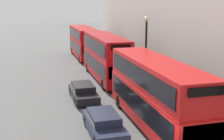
# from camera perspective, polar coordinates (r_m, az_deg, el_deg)

# --- Properties ---
(bus_leading) EXTENTS (2.59, 11.37, 4.37)m
(bus_leading) POSITION_cam_1_polar(r_m,az_deg,el_deg) (19.79, 7.98, -3.86)
(bus_leading) COLOR red
(bus_leading) RESTS_ON ground
(bus_second_in_queue) EXTENTS (2.59, 10.86, 4.50)m
(bus_second_in_queue) POSITION_cam_1_polar(r_m,az_deg,el_deg) (31.82, -1.20, 2.68)
(bus_second_in_queue) COLOR #A80F14
(bus_second_in_queue) RESTS_ON ground
(bus_third_in_queue) EXTENTS (2.59, 10.19, 4.27)m
(bus_third_in_queue) POSITION_cam_1_polar(r_m,az_deg,el_deg) (44.10, -5.21, 5.28)
(bus_third_in_queue) COLOR #B20C0F
(bus_third_in_queue) RESTS_ON ground
(car_dark_sedan) EXTENTS (1.84, 4.70, 1.36)m
(car_dark_sedan) POSITION_cam_1_polar(r_m,az_deg,el_deg) (19.14, -1.48, -9.68)
(car_dark_sedan) COLOR #1E2338
(car_dark_sedan) RESTS_ON ground
(car_hatchback) EXTENTS (1.86, 4.64, 1.27)m
(car_hatchback) POSITION_cam_1_polar(r_m,az_deg,el_deg) (25.79, -5.28, -3.86)
(car_hatchback) COLOR black
(car_hatchback) RESTS_ON ground
(street_lamp) EXTENTS (0.44, 0.44, 6.68)m
(street_lamp) POSITION_cam_1_polar(r_m,az_deg,el_deg) (26.56, 6.23, 4.18)
(street_lamp) COLOR black
(street_lamp) RESTS_ON ground
(pedestrian) EXTENTS (0.36, 0.36, 1.61)m
(pedestrian) POSITION_cam_1_polar(r_m,az_deg,el_deg) (34.17, 2.96, 0.40)
(pedestrian) COLOR brown
(pedestrian) RESTS_ON ground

